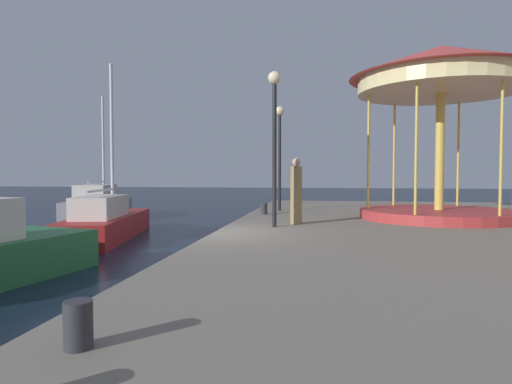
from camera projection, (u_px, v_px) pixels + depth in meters
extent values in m
plane|color=black|center=(214.00, 264.00, 10.99)|extent=(120.00, 120.00, 0.00)
cube|color=gray|center=(500.00, 256.00, 9.97)|extent=(13.36, 26.54, 0.80)
cube|color=maroon|center=(107.00, 227.00, 15.40)|extent=(2.87, 6.40, 0.80)
cube|color=beige|center=(100.00, 207.00, 14.70)|extent=(1.70, 2.90, 0.72)
cylinder|color=silver|center=(112.00, 139.00, 16.04)|extent=(0.12, 0.12, 5.46)
cylinder|color=silver|center=(101.00, 190.00, 14.73)|extent=(0.61, 2.75, 0.08)
cube|color=gray|center=(100.00, 209.00, 22.36)|extent=(3.40, 6.44, 0.96)
cube|color=beige|center=(96.00, 192.00, 21.70)|extent=(2.02, 2.96, 0.76)
cylinder|color=silver|center=(103.00, 148.00, 23.10)|extent=(0.12, 0.12, 5.35)
cylinder|color=silver|center=(96.00, 182.00, 21.80)|extent=(0.71, 2.71, 0.08)
cylinder|color=#B23333|center=(439.00, 214.00, 14.17)|extent=(4.97, 4.97, 0.30)
cylinder|color=gold|center=(440.00, 152.00, 14.09)|extent=(0.28, 0.28, 3.73)
cylinder|color=#F2E099|center=(441.00, 85.00, 14.00)|extent=(5.20, 5.20, 0.50)
cone|color=#C63D38|center=(441.00, 62.00, 13.97)|extent=(5.77, 5.77, 1.01)
cylinder|color=gold|center=(458.00, 154.00, 15.83)|extent=(0.08, 0.08, 3.73)
cylinder|color=gold|center=(394.00, 155.00, 16.17)|extent=(0.08, 0.08, 3.73)
cylinder|color=gold|center=(368.00, 152.00, 14.42)|extent=(0.08, 0.08, 3.73)
cylinder|color=gold|center=(416.00, 149.00, 12.34)|extent=(0.08, 0.08, 3.73)
cylinder|color=gold|center=(501.00, 148.00, 12.00)|extent=(0.08, 0.08, 3.73)
cylinder|color=black|center=(274.00, 156.00, 11.98)|extent=(0.12, 0.12, 3.88)
sphere|color=#F9E5B2|center=(275.00, 78.00, 11.90)|extent=(0.36, 0.36, 0.36)
cylinder|color=black|center=(280.00, 163.00, 17.29)|extent=(0.12, 0.12, 3.75)
sphere|color=#F9E5B2|center=(280.00, 111.00, 17.20)|extent=(0.36, 0.36, 0.36)
cylinder|color=#2D2D33|center=(264.00, 209.00, 15.79)|extent=(0.24, 0.24, 0.40)
cylinder|color=#2D2D33|center=(78.00, 325.00, 3.66)|extent=(0.24, 0.24, 0.40)
cylinder|color=#937A4C|center=(296.00, 195.00, 12.70)|extent=(0.34, 0.34, 1.68)
sphere|color=tan|center=(296.00, 162.00, 12.66)|extent=(0.24, 0.24, 0.24)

